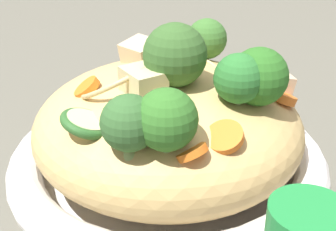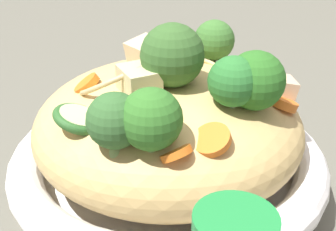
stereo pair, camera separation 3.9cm
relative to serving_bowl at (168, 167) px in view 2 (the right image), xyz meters
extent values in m
plane|color=#5A584C|center=(0.00, 0.00, -0.03)|extent=(3.00, 3.00, 0.00)
cylinder|color=white|center=(0.00, 0.00, -0.02)|extent=(0.27, 0.27, 0.02)
torus|color=white|center=(0.00, 0.00, 0.01)|extent=(0.28, 0.28, 0.03)
ellipsoid|color=tan|center=(0.00, 0.00, 0.04)|extent=(0.23, 0.23, 0.10)
torus|color=tan|center=(0.03, -0.03, 0.09)|extent=(0.07, 0.06, 0.03)
torus|color=tan|center=(-0.02, 0.00, 0.07)|extent=(0.07, 0.07, 0.01)
torus|color=tan|center=(-0.02, 0.03, 0.07)|extent=(0.07, 0.06, 0.03)
torus|color=tan|center=(-0.03, 0.01, 0.09)|extent=(0.05, 0.05, 0.01)
cone|color=#9FBF7C|center=(-0.07, 0.00, 0.08)|extent=(0.02, 0.02, 0.02)
sphere|color=#3A6B2C|center=(-0.07, 0.00, 0.10)|extent=(0.05, 0.05, 0.04)
cone|color=#A1B575|center=(0.01, 0.06, 0.08)|extent=(0.02, 0.02, 0.02)
sphere|color=#2B6E2E|center=(0.01, 0.06, 0.10)|extent=(0.05, 0.05, 0.04)
cone|color=#9AB86F|center=(0.08, 0.04, 0.07)|extent=(0.03, 0.03, 0.02)
sphere|color=#316B26|center=(0.08, 0.04, 0.09)|extent=(0.06, 0.06, 0.04)
cone|color=#9ABF6F|center=(0.01, 0.01, 0.09)|extent=(0.03, 0.03, 0.01)
sphere|color=#345B28|center=(0.01, 0.01, 0.11)|extent=(0.06, 0.06, 0.05)
cone|color=#A1BB6F|center=(0.09, 0.02, 0.07)|extent=(0.03, 0.03, 0.02)
sphere|color=#315D2C|center=(0.09, 0.02, 0.09)|extent=(0.05, 0.05, 0.04)
cone|color=#9EC07B|center=(-0.01, 0.07, 0.08)|extent=(0.02, 0.02, 0.01)
sphere|color=#2A6521|center=(-0.01, 0.07, 0.10)|extent=(0.06, 0.06, 0.04)
cylinder|color=orange|center=(-0.04, 0.08, 0.07)|extent=(0.04, 0.04, 0.02)
cylinder|color=orange|center=(0.07, 0.06, 0.07)|extent=(0.02, 0.02, 0.02)
cylinder|color=orange|center=(0.05, 0.07, 0.08)|extent=(0.03, 0.03, 0.02)
cylinder|color=orange|center=(0.05, -0.05, 0.09)|extent=(0.03, 0.03, 0.02)
cylinder|color=beige|center=(-0.03, -0.04, 0.09)|extent=(0.04, 0.03, 0.03)
torus|color=#37602A|center=(-0.03, -0.04, 0.09)|extent=(0.05, 0.04, 0.04)
cylinder|color=beige|center=(0.08, -0.02, 0.08)|extent=(0.04, 0.04, 0.02)
torus|color=#2B5B27|center=(0.08, -0.02, 0.08)|extent=(0.05, 0.05, 0.02)
cylinder|color=#C1DE98|center=(-0.04, -0.04, 0.09)|extent=(0.04, 0.05, 0.03)
torus|color=#2E5F2C|center=(-0.04, -0.04, 0.09)|extent=(0.05, 0.06, 0.04)
cube|color=#C9BE89|center=(0.04, 0.00, 0.09)|extent=(0.04, 0.04, 0.03)
cube|color=#CAB48B|center=(-0.02, -0.04, 0.09)|extent=(0.04, 0.04, 0.03)
cube|color=#D3B18C|center=(-0.06, 0.07, 0.08)|extent=(0.04, 0.04, 0.03)
cylinder|color=#1E7F38|center=(0.17, 0.16, 0.13)|extent=(0.03, 0.03, 0.01)
camera|label=1|loc=(0.30, 0.18, 0.23)|focal=48.56mm
camera|label=2|loc=(0.28, 0.21, 0.23)|focal=48.56mm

